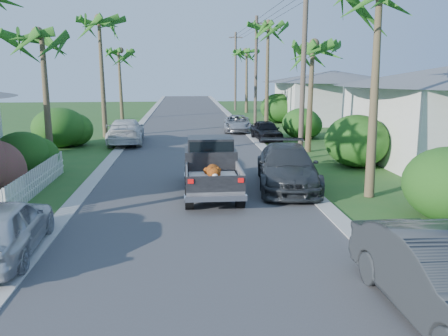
{
  "coord_description": "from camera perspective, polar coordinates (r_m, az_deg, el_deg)",
  "views": [
    {
      "loc": [
        -0.38,
        -9.09,
        4.48
      ],
      "look_at": [
        0.85,
        4.84,
        1.4
      ],
      "focal_mm": 35.0,
      "sensor_mm": 36.0,
      "label": 1
    }
  ],
  "objects": [
    {
      "name": "ground",
      "position": [
        10.14,
        -2.45,
        -13.8
      ],
      "size": [
        120.0,
        120.0,
        0.0
      ],
      "primitive_type": "plane",
      "color": "#285620",
      "rests_on": "ground"
    },
    {
      "name": "road",
      "position": [
        34.39,
        -4.41,
        4.91
      ],
      "size": [
        8.0,
        100.0,
        0.02
      ],
      "primitive_type": "cube",
      "color": "#38383A",
      "rests_on": "ground"
    },
    {
      "name": "curb_left",
      "position": [
        34.6,
        -11.57,
        4.78
      ],
      "size": [
        0.6,
        100.0,
        0.06
      ],
      "primitive_type": "cube",
      "color": "#A5A39E",
      "rests_on": "ground"
    },
    {
      "name": "curb_right",
      "position": [
        34.7,
        2.74,
        5.04
      ],
      "size": [
        0.6,
        100.0,
        0.06
      ],
      "primitive_type": "cube",
      "color": "#A5A39E",
      "rests_on": "ground"
    },
    {
      "name": "pickup_truck",
      "position": [
        16.6,
        -1.74,
        0.34
      ],
      "size": [
        1.98,
        5.12,
        2.06
      ],
      "color": "black",
      "rests_on": "ground"
    },
    {
      "name": "parked_car_rn",
      "position": [
        9.08,
        26.86,
        -12.96
      ],
      "size": [
        1.78,
        4.84,
        1.58
      ],
      "primitive_type": "imported",
      "rotation": [
        0.0,
        0.0,
        0.02
      ],
      "color": "#2E3134",
      "rests_on": "ground"
    },
    {
      "name": "parked_car_rm",
      "position": [
        17.45,
        8.24,
        0.13
      ],
      "size": [
        2.97,
        5.8,
        1.61
      ],
      "primitive_type": "imported",
      "rotation": [
        0.0,
        0.0,
        -0.13
      ],
      "color": "#2F3234",
      "rests_on": "ground"
    },
    {
      "name": "parked_car_rf",
      "position": [
        29.4,
        5.54,
        4.89
      ],
      "size": [
        1.82,
        3.94,
        1.31
      ],
      "primitive_type": "imported",
      "rotation": [
        0.0,
        0.0,
        0.07
      ],
      "color": "black",
      "rests_on": "ground"
    },
    {
      "name": "parked_car_rd",
      "position": [
        33.65,
        1.77,
        5.81
      ],
      "size": [
        2.42,
        4.56,
        1.22
      ],
      "primitive_type": "imported",
      "rotation": [
        0.0,
        0.0,
        -0.09
      ],
      "color": "#9C9DA3",
      "rests_on": "ground"
    },
    {
      "name": "parked_car_ln",
      "position": [
        12.12,
        -26.94,
        -7.04
      ],
      "size": [
        1.96,
        4.33,
        1.44
      ],
      "primitive_type": "imported",
      "rotation": [
        0.0,
        0.0,
        3.2
      ],
      "color": "silver",
      "rests_on": "ground"
    },
    {
      "name": "parked_car_lf",
      "position": [
        28.6,
        -12.69,
        4.68
      ],
      "size": [
        2.5,
        5.5,
        1.56
      ],
      "primitive_type": "imported",
      "rotation": [
        0.0,
        0.0,
        3.2
      ],
      "color": "silver",
      "rests_on": "ground"
    },
    {
      "name": "palm_l_b",
      "position": [
        22.11,
        -22.84,
        15.81
      ],
      "size": [
        4.4,
        4.4,
        7.4
      ],
      "color": "brown",
      "rests_on": "ground"
    },
    {
      "name": "palm_l_c",
      "position": [
        31.78,
        -16.04,
        18.16
      ],
      "size": [
        4.4,
        4.4,
        9.2
      ],
      "color": "brown",
      "rests_on": "ground"
    },
    {
      "name": "palm_l_d",
      "position": [
        43.57,
        -13.59,
        14.67
      ],
      "size": [
        4.4,
        4.4,
        7.7
      ],
      "color": "brown",
      "rests_on": "ground"
    },
    {
      "name": "palm_r_b",
      "position": [
        25.13,
        11.5,
        15.54
      ],
      "size": [
        4.4,
        4.4,
        7.2
      ],
      "color": "brown",
      "rests_on": "ground"
    },
    {
      "name": "palm_r_c",
      "position": [
        35.89,
        5.81,
        18.16
      ],
      "size": [
        4.4,
        4.4,
        9.4
      ],
      "color": "brown",
      "rests_on": "ground"
    },
    {
      "name": "palm_r_d",
      "position": [
        49.62,
        3.01,
        15.01
      ],
      "size": [
        4.4,
        4.4,
        8.0
      ],
      "color": "brown",
      "rests_on": "ground"
    },
    {
      "name": "shrub_l_c",
      "position": [
        20.64,
        -24.87,
        1.55
      ],
      "size": [
        2.4,
        2.64,
        2.0
      ],
      "primitive_type": "ellipsoid",
      "color": "#1C4413",
      "rests_on": "ground"
    },
    {
      "name": "shrub_l_d",
      "position": [
        28.33,
        -20.71,
        4.97
      ],
      "size": [
        3.2,
        3.52,
        2.4
      ],
      "primitive_type": "ellipsoid",
      "color": "#1C4413",
      "rests_on": "ground"
    },
    {
      "name": "shrub_r_b",
      "position": [
        21.93,
        16.93,
        3.41
      ],
      "size": [
        3.0,
        3.3,
        2.5
      ],
      "primitive_type": "ellipsoid",
      "color": "#1C4413",
      "rests_on": "ground"
    },
    {
      "name": "shrub_r_c",
      "position": [
        30.34,
        10.07,
        5.74
      ],
      "size": [
        2.6,
        2.86,
        2.1
      ],
      "primitive_type": "ellipsoid",
      "color": "#1C4413",
      "rests_on": "ground"
    },
    {
      "name": "shrub_r_d",
      "position": [
        40.11,
        7.07,
        7.78
      ],
      "size": [
        3.2,
        3.52,
        2.6
      ],
      "primitive_type": "ellipsoid",
      "color": "#1C4413",
      "rests_on": "ground"
    },
    {
      "name": "picket_fence",
      "position": [
        16.13,
        -25.3,
        -3.08
      ],
      "size": [
        0.1,
        11.0,
        1.0
      ],
      "primitive_type": "cube",
      "color": "white",
      "rests_on": "ground"
    },
    {
      "name": "house_right_far",
      "position": [
        41.39,
        13.97,
        8.79
      ],
      "size": [
        9.0,
        8.0,
        4.6
      ],
      "color": "silver",
      "rests_on": "ground"
    },
    {
      "name": "utility_pole_b",
      "position": [
        22.89,
        10.33,
        12.52
      ],
      "size": [
        1.6,
        0.26,
        9.0
      ],
      "color": "brown",
      "rests_on": "ground"
    },
    {
      "name": "utility_pole_c",
      "position": [
        37.57,
        4.19,
        12.57
      ],
      "size": [
        1.6,
        0.26,
        9.0
      ],
      "color": "brown",
      "rests_on": "ground"
    },
    {
      "name": "utility_pole_d",
      "position": [
        52.44,
        1.51,
        12.55
      ],
      "size": [
        1.6,
        0.26,
        9.0
      ],
      "color": "brown",
      "rests_on": "ground"
    }
  ]
}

